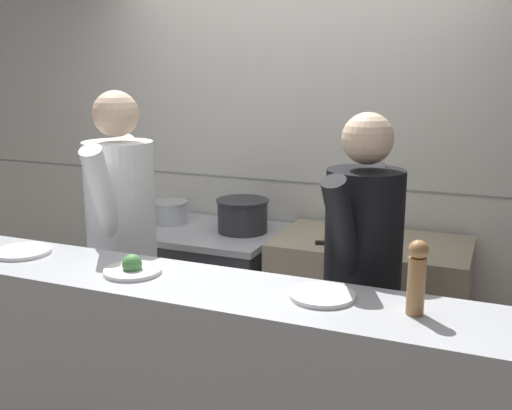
# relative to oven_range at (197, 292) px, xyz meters

# --- Properties ---
(wall_back_tiled) EXTENTS (8.00, 0.06, 2.60)m
(wall_back_tiled) POSITION_rel_oven_range_xyz_m (0.55, 0.40, 0.86)
(wall_back_tiled) COLOR silver
(wall_back_tiled) RESTS_ON ground_plane
(oven_range) EXTENTS (1.07, 0.71, 0.88)m
(oven_range) POSITION_rel_oven_range_xyz_m (0.00, 0.00, 0.00)
(oven_range) COLOR #38383D
(oven_range) RESTS_ON ground_plane
(prep_counter) EXTENTS (1.09, 0.65, 0.92)m
(prep_counter) POSITION_rel_oven_range_xyz_m (1.13, -0.00, 0.02)
(prep_counter) COLOR gray
(prep_counter) RESTS_ON ground_plane
(pass_counter) EXTENTS (2.74, 0.45, 1.03)m
(pass_counter) POSITION_rel_oven_range_xyz_m (0.58, -1.26, 0.07)
(pass_counter) COLOR #B7BABF
(pass_counter) RESTS_ON ground_plane
(stock_pot) EXTENTS (0.24, 0.24, 0.14)m
(stock_pot) POSITION_rel_oven_range_xyz_m (-0.22, 0.06, 0.52)
(stock_pot) COLOR #B7BABF
(stock_pot) RESTS_ON oven_range
(sauce_pot) EXTENTS (0.33, 0.33, 0.20)m
(sauce_pot) POSITION_rel_oven_range_xyz_m (0.31, 0.04, 0.55)
(sauce_pot) COLOR #2D2D33
(sauce_pot) RESTS_ON oven_range
(chefs_knife) EXTENTS (0.34, 0.13, 0.02)m
(chefs_knife) POSITION_rel_oven_range_xyz_m (0.99, -0.15, 0.49)
(chefs_knife) COLOR #B7BABF
(chefs_knife) RESTS_ON prep_counter
(plated_dish_main) EXTENTS (0.26, 0.26, 0.02)m
(plated_dish_main) POSITION_rel_oven_range_xyz_m (-0.25, -1.22, 0.60)
(plated_dish_main) COLOR white
(plated_dish_main) RESTS_ON pass_counter
(plated_dish_appetiser) EXTENTS (0.24, 0.24, 0.08)m
(plated_dish_appetiser) POSITION_rel_oven_range_xyz_m (0.38, -1.26, 0.62)
(plated_dish_appetiser) COLOR white
(plated_dish_appetiser) RESTS_ON pass_counter
(plated_dish_dessert) EXTENTS (0.25, 0.25, 0.02)m
(plated_dish_dessert) POSITION_rel_oven_range_xyz_m (1.19, -1.22, 0.60)
(plated_dish_dessert) COLOR white
(plated_dish_dessert) RESTS_ON pass_counter
(pepper_mill) EXTENTS (0.07, 0.07, 0.27)m
(pepper_mill) POSITION_rel_oven_range_xyz_m (1.54, -1.24, 0.74)
(pepper_mill) COLOR #AD7A47
(pepper_mill) RESTS_ON pass_counter
(chef_head_cook) EXTENTS (0.44, 0.77, 1.77)m
(chef_head_cook) POSITION_rel_oven_range_xyz_m (-0.04, -0.73, 0.54)
(chef_head_cook) COLOR black
(chef_head_cook) RESTS_ON ground_plane
(chef_sous) EXTENTS (0.40, 0.74, 1.69)m
(chef_sous) POSITION_rel_oven_range_xyz_m (1.24, -0.73, 0.50)
(chef_sous) COLOR black
(chef_sous) RESTS_ON ground_plane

